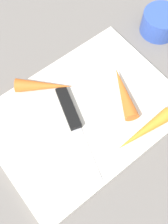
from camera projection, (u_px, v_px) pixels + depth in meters
ground_plane at (84, 115)px, 0.53m from camera, size 1.40×1.40×0.00m
cutting_board at (84, 113)px, 0.52m from camera, size 0.36×0.26×0.01m
knife at (71, 114)px, 0.51m from camera, size 0.08×0.20×0.01m
carrot_shortest at (44, 86)px, 0.53m from camera, size 0.10×0.09×0.03m
carrot_longest at (144, 131)px, 0.49m from camera, size 0.12×0.03×0.03m
carrot_medium at (124, 92)px, 0.52m from camera, size 0.07×0.11×0.03m
small_bowl at (160, 23)px, 0.60m from camera, size 0.08×0.08×0.05m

